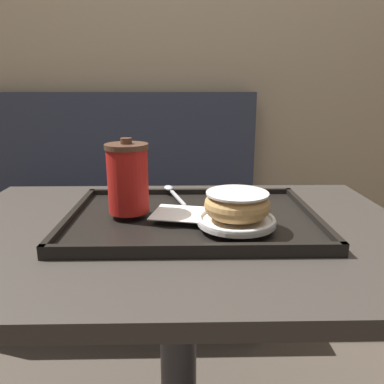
# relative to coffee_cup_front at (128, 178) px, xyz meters

# --- Properties ---
(wall_behind) EXTENTS (8.00, 0.05, 2.40)m
(wall_behind) POSITION_rel_coffee_cup_front_xyz_m (0.10, 1.08, 0.36)
(wall_behind) COLOR tan
(wall_behind) RESTS_ON ground_plane
(booth_bench) EXTENTS (1.20, 0.44, 1.00)m
(booth_bench) POSITION_rel_coffee_cup_front_xyz_m (-0.17, 0.84, -0.53)
(booth_bench) COLOR #33384C
(booth_bench) RESTS_ON ground_plane
(cafe_table) EXTENTS (0.95, 0.64, 0.75)m
(cafe_table) POSITION_rel_coffee_cup_front_xyz_m (0.10, -0.02, -0.26)
(cafe_table) COLOR #38332D
(cafe_table) RESTS_ON ground_plane
(serving_tray) EXTENTS (0.50, 0.35, 0.02)m
(serving_tray) POSITION_rel_coffee_cup_front_xyz_m (0.13, 0.00, -0.09)
(serving_tray) COLOR black
(serving_tray) RESTS_ON cafe_table
(napkin_paper) EXTENTS (0.13, 0.12, 0.00)m
(napkin_paper) POSITION_rel_coffee_cup_front_xyz_m (0.11, -0.02, -0.07)
(napkin_paper) COLOR white
(napkin_paper) RESTS_ON serving_tray
(coffee_cup_front) EXTENTS (0.09, 0.09, 0.15)m
(coffee_cup_front) POSITION_rel_coffee_cup_front_xyz_m (0.00, 0.00, 0.00)
(coffee_cup_front) COLOR red
(coffee_cup_front) RESTS_ON serving_tray
(plate_with_chocolate_donut) EXTENTS (0.14, 0.14, 0.01)m
(plate_with_chocolate_donut) POSITION_rel_coffee_cup_front_xyz_m (0.21, -0.08, -0.06)
(plate_with_chocolate_donut) COLOR white
(plate_with_chocolate_donut) RESTS_ON serving_tray
(donut_chocolate_glazed) EXTENTS (0.12, 0.12, 0.05)m
(donut_chocolate_glazed) POSITION_rel_coffee_cup_front_xyz_m (0.21, -0.08, -0.03)
(donut_chocolate_glazed) COLOR tan
(donut_chocolate_glazed) RESTS_ON plate_with_chocolate_donut
(spoon) EXTENTS (0.05, 0.15, 0.01)m
(spoon) POSITION_rel_coffee_cup_front_xyz_m (0.08, 0.14, -0.07)
(spoon) COLOR silver
(spoon) RESTS_ON serving_tray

